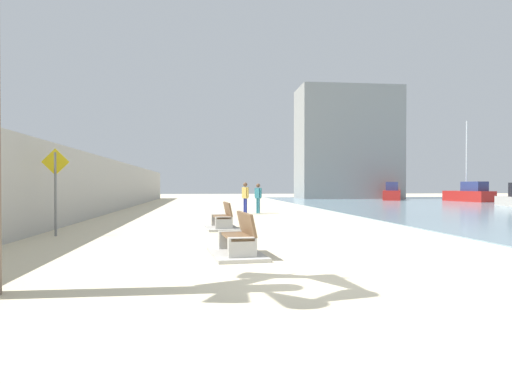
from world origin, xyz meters
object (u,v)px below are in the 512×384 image
boat_mid_bay (469,194)px  pedestrian_sign (55,182)px  person_walking (258,196)px  boat_outer (392,193)px  bench_far (222,223)px  bench_near (238,246)px  person_standing (245,195)px

boat_mid_bay → pedestrian_sign: size_ratio=2.86×
person_walking → boat_outer: 28.02m
boat_mid_bay → pedestrian_sign: 40.30m
bench_far → boat_outer: (19.81, 31.16, 0.52)m
boat_outer → pedestrian_sign: (-25.10, -32.85, 0.96)m
person_walking → pedestrian_sign: 13.35m
bench_far → boat_outer: 36.92m
pedestrian_sign → bench_near: bearing=-41.1°
bench_far → person_standing: bearing=79.3°
bench_near → bench_far: bearing=90.7°
person_walking → bench_far: bearing=-104.7°
bench_far → boat_mid_bay: bearing=45.0°
boat_mid_bay → boat_outer: 8.08m
bench_far → pedestrian_sign: pedestrian_sign is taller
bench_far → boat_outer: boat_outer is taller
bench_near → bench_far: size_ratio=1.01×
bench_far → pedestrian_sign: size_ratio=0.79×
bench_near → person_standing: (1.55, 14.97, 0.80)m
pedestrian_sign → person_walking: bearing=54.7°
person_standing → pedestrian_sign: (-6.92, -10.29, 0.68)m
pedestrian_sign → boat_mid_bay: bearing=41.4°
person_standing → pedestrian_sign: pedestrian_sign is taller
person_walking → boat_mid_bay: 27.49m
boat_outer → bench_near: bearing=-117.7°
person_walking → boat_outer: bearing=51.6°
person_walking → boat_outer: (17.39, 21.97, -0.24)m
boat_outer → person_walking: bearing=-128.4°
pedestrian_sign → person_standing: bearing=56.1°
bench_near → boat_outer: boat_outer is taller
person_standing → bench_near: bearing=-95.9°
bench_near → pedestrian_sign: 7.28m
person_walking → boat_outer: size_ratio=0.23×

